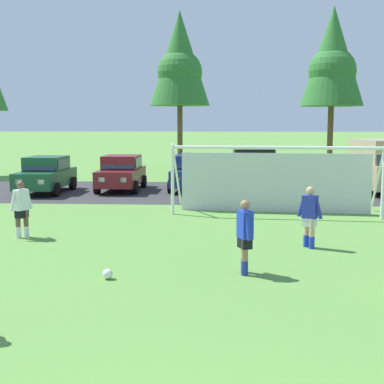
% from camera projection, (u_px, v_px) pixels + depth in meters
% --- Properties ---
extents(ground_plane, '(400.00, 400.00, 0.00)m').
position_uv_depth(ground_plane, '(208.00, 217.00, 18.61)').
color(ground_plane, '#598C3D').
extents(parking_lot_strip, '(52.00, 8.40, 0.01)m').
position_uv_depth(parking_lot_strip, '(212.00, 192.00, 25.56)').
color(parking_lot_strip, '#333335').
rests_on(parking_lot_strip, ground).
extents(soccer_ball, '(0.22, 0.22, 0.22)m').
position_uv_depth(soccer_ball, '(108.00, 274.00, 11.21)').
color(soccer_ball, white).
rests_on(soccer_ball, ground).
extents(soccer_goal, '(7.55, 2.57, 2.57)m').
position_uv_depth(soccer_goal, '(275.00, 178.00, 19.36)').
color(soccer_goal, white).
rests_on(soccer_goal, ground).
extents(player_striker_near, '(0.36, 0.74, 1.64)m').
position_uv_depth(player_striker_near, '(245.00, 237.00, 11.51)').
color(player_striker_near, '#936B4C').
rests_on(player_striker_near, ground).
extents(player_winger_right, '(0.64, 0.51, 1.64)m').
position_uv_depth(player_winger_right, '(310.00, 217.00, 13.96)').
color(player_winger_right, tan).
rests_on(player_winger_right, ground).
extents(player_trailing_back, '(0.51, 0.64, 1.64)m').
position_uv_depth(player_trailing_back, '(21.00, 209.00, 15.23)').
color(player_trailing_back, brown).
rests_on(player_trailing_back, ground).
extents(parked_car_slot_far_left, '(2.08, 4.22, 1.72)m').
position_uv_depth(parked_car_slot_far_left, '(46.00, 174.00, 25.15)').
color(parked_car_slot_far_left, '#194C2D').
rests_on(parked_car_slot_far_left, ground).
extents(parked_car_slot_left, '(2.06, 4.21, 1.72)m').
position_uv_depth(parked_car_slot_left, '(121.00, 173.00, 25.98)').
color(parked_car_slot_left, maroon).
rests_on(parked_car_slot_left, ground).
extents(parked_car_slot_center_left, '(2.10, 4.23, 1.72)m').
position_uv_depth(parked_car_slot_center_left, '(192.00, 172.00, 26.22)').
color(parked_car_slot_center_left, navy).
rests_on(parked_car_slot_center_left, ground).
extents(parked_car_slot_center, '(2.17, 4.61, 2.16)m').
position_uv_depth(parked_car_slot_center, '(253.00, 171.00, 24.26)').
color(parked_car_slot_center, black).
rests_on(parked_car_slot_center, ground).
extents(parked_car_slot_center_right, '(2.17, 4.27, 1.72)m').
position_uv_depth(parked_car_slot_center_right, '(291.00, 172.00, 26.28)').
color(parked_car_slot_center_right, '#B2B2BC').
rests_on(parked_car_slot_center_right, ground).
extents(parked_car_slot_right, '(2.39, 4.90, 2.52)m').
position_uv_depth(parked_car_slot_right, '(380.00, 164.00, 25.23)').
color(parked_car_slot_right, tan).
rests_on(parked_car_slot_right, ground).
extents(tree_mid_left, '(4.04, 4.04, 10.78)m').
position_uv_depth(tree_mid_left, '(180.00, 62.00, 35.57)').
color(tree_mid_left, brown).
rests_on(tree_mid_left, ground).
extents(tree_center_back, '(3.94, 3.94, 10.50)m').
position_uv_depth(tree_center_back, '(333.00, 60.00, 32.98)').
color(tree_center_back, brown).
rests_on(tree_center_back, ground).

